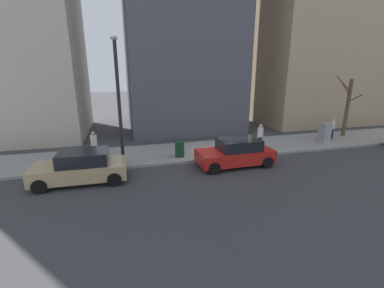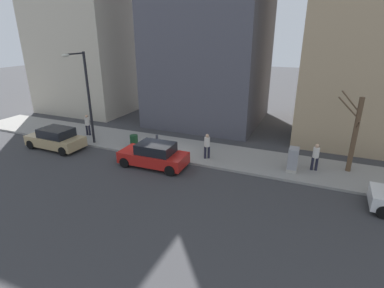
{
  "view_description": "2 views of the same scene",
  "coord_description": "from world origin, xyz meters",
  "px_view_note": "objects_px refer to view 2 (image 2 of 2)",
  "views": [
    {
      "loc": [
        -13.48,
        5.71,
        5.06
      ],
      "look_at": [
        0.35,
        1.89,
        1.03
      ],
      "focal_mm": 24.0,
      "sensor_mm": 36.0,
      "label": 1
    },
    {
      "loc": [
        -15.82,
        -9.14,
        7.89
      ],
      "look_at": [
        -0.12,
        -2.42,
        1.47
      ],
      "focal_mm": 28.0,
      "sensor_mm": 36.0,
      "label": 2
    }
  ],
  "objects_px": {
    "parking_meter": "(157,142)",
    "bare_tree": "(355,134)",
    "parked_car_tan": "(56,139)",
    "utility_box": "(293,160)",
    "pedestrian_midblock": "(207,145)",
    "trash_bin": "(134,141)",
    "parked_car_red": "(154,155)",
    "pedestrian_far_corner": "(87,124)",
    "streetlamp": "(85,91)",
    "pedestrian_near_meter": "(316,156)"
  },
  "relations": [
    {
      "from": "bare_tree",
      "to": "pedestrian_midblock",
      "type": "xyz_separation_m",
      "value": [
        -1.51,
        8.34,
        -1.38
      ]
    },
    {
      "from": "parked_car_red",
      "to": "trash_bin",
      "type": "bearing_deg",
      "value": 53.47
    },
    {
      "from": "parked_car_tan",
      "to": "streetlamp",
      "type": "distance_m",
      "value": 4.07
    },
    {
      "from": "parking_meter",
      "to": "utility_box",
      "type": "xyz_separation_m",
      "value": [
        0.85,
        -8.62,
        -0.13
      ]
    },
    {
      "from": "parked_car_red",
      "to": "bare_tree",
      "type": "bearing_deg",
      "value": -72.97
    },
    {
      "from": "parked_car_red",
      "to": "parking_meter",
      "type": "distance_m",
      "value": 1.65
    },
    {
      "from": "pedestrian_far_corner",
      "to": "streetlamp",
      "type": "bearing_deg",
      "value": 129.7
    },
    {
      "from": "parked_car_red",
      "to": "trash_bin",
      "type": "height_order",
      "value": "parked_car_red"
    },
    {
      "from": "pedestrian_near_meter",
      "to": "pedestrian_midblock",
      "type": "xyz_separation_m",
      "value": [
        -0.82,
        6.49,
        0.0
      ]
    },
    {
      "from": "parked_car_tan",
      "to": "utility_box",
      "type": "xyz_separation_m",
      "value": [
        2.47,
        -15.98,
        0.11
      ]
    },
    {
      "from": "parked_car_red",
      "to": "parking_meter",
      "type": "bearing_deg",
      "value": 21.3
    },
    {
      "from": "parking_meter",
      "to": "streetlamp",
      "type": "height_order",
      "value": "streetlamp"
    },
    {
      "from": "streetlamp",
      "to": "pedestrian_far_corner",
      "type": "relative_size",
      "value": 3.92
    },
    {
      "from": "streetlamp",
      "to": "pedestrian_near_meter",
      "type": "distance_m",
      "value": 15.61
    },
    {
      "from": "parking_meter",
      "to": "bare_tree",
      "type": "distance_m",
      "value": 11.95
    },
    {
      "from": "parking_meter",
      "to": "bare_tree",
      "type": "height_order",
      "value": "bare_tree"
    },
    {
      "from": "utility_box",
      "to": "pedestrian_near_meter",
      "type": "height_order",
      "value": "pedestrian_near_meter"
    },
    {
      "from": "bare_tree",
      "to": "pedestrian_midblock",
      "type": "height_order",
      "value": "bare_tree"
    },
    {
      "from": "parked_car_tan",
      "to": "parking_meter",
      "type": "bearing_deg",
      "value": -76.34
    },
    {
      "from": "streetlamp",
      "to": "trash_bin",
      "type": "relative_size",
      "value": 7.22
    },
    {
      "from": "parked_car_red",
      "to": "parked_car_tan",
      "type": "relative_size",
      "value": 1.0
    },
    {
      "from": "streetlamp",
      "to": "utility_box",
      "type": "bearing_deg",
      "value": -85.86
    },
    {
      "from": "bare_tree",
      "to": "pedestrian_near_meter",
      "type": "bearing_deg",
      "value": 110.54
    },
    {
      "from": "trash_bin",
      "to": "pedestrian_midblock",
      "type": "distance_m",
      "value": 5.49
    },
    {
      "from": "utility_box",
      "to": "streetlamp",
      "type": "bearing_deg",
      "value": 94.14
    },
    {
      "from": "parked_car_red",
      "to": "parked_car_tan",
      "type": "height_order",
      "value": "same"
    },
    {
      "from": "parking_meter",
      "to": "pedestrian_midblock",
      "type": "bearing_deg",
      "value": -79.22
    },
    {
      "from": "parked_car_red",
      "to": "streetlamp",
      "type": "bearing_deg",
      "value": 76.31
    },
    {
      "from": "bare_tree",
      "to": "trash_bin",
      "type": "relative_size",
      "value": 5.17
    },
    {
      "from": "parked_car_red",
      "to": "pedestrian_midblock",
      "type": "height_order",
      "value": "pedestrian_midblock"
    },
    {
      "from": "pedestrian_near_meter",
      "to": "parked_car_red",
      "type": "bearing_deg",
      "value": 8.92
    },
    {
      "from": "parked_car_tan",
      "to": "parking_meter",
      "type": "relative_size",
      "value": 3.14
    },
    {
      "from": "parked_car_tan",
      "to": "parking_meter",
      "type": "distance_m",
      "value": 7.54
    },
    {
      "from": "trash_bin",
      "to": "pedestrian_far_corner",
      "type": "bearing_deg",
      "value": 80.16
    },
    {
      "from": "streetlamp",
      "to": "bare_tree",
      "type": "height_order",
      "value": "streetlamp"
    },
    {
      "from": "parked_car_tan",
      "to": "trash_bin",
      "type": "distance_m",
      "value": 5.62
    },
    {
      "from": "parked_car_tan",
      "to": "pedestrian_midblock",
      "type": "xyz_separation_m",
      "value": [
        2.25,
        -10.68,
        0.35
      ]
    },
    {
      "from": "trash_bin",
      "to": "pedestrian_near_meter",
      "type": "xyz_separation_m",
      "value": [
        1.0,
        -11.95,
        0.49
      ]
    },
    {
      "from": "trash_bin",
      "to": "pedestrian_far_corner",
      "type": "height_order",
      "value": "pedestrian_far_corner"
    },
    {
      "from": "parked_car_tan",
      "to": "utility_box",
      "type": "bearing_deg",
      "value": -79.96
    },
    {
      "from": "parked_car_red",
      "to": "pedestrian_near_meter",
      "type": "xyz_separation_m",
      "value": [
        2.95,
        -9.19,
        0.35
      ]
    },
    {
      "from": "pedestrian_midblock",
      "to": "utility_box",
      "type": "bearing_deg",
      "value": 146.5
    },
    {
      "from": "pedestrian_near_meter",
      "to": "pedestrian_midblock",
      "type": "relative_size",
      "value": 1.0
    },
    {
      "from": "streetlamp",
      "to": "trash_bin",
      "type": "xyz_separation_m",
      "value": [
        0.62,
        -3.3,
        -3.42
      ]
    },
    {
      "from": "pedestrian_midblock",
      "to": "streetlamp",
      "type": "bearing_deg",
      "value": -30.63
    },
    {
      "from": "utility_box",
      "to": "bare_tree",
      "type": "bearing_deg",
      "value": -66.98
    },
    {
      "from": "parked_car_red",
      "to": "pedestrian_midblock",
      "type": "distance_m",
      "value": 3.46
    },
    {
      "from": "parked_car_tan",
      "to": "trash_bin",
      "type": "bearing_deg",
      "value": -67.13
    },
    {
      "from": "bare_tree",
      "to": "pedestrian_near_meter",
      "type": "distance_m",
      "value": 2.41
    },
    {
      "from": "pedestrian_near_meter",
      "to": "pedestrian_far_corner",
      "type": "relative_size",
      "value": 1.0
    }
  ]
}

